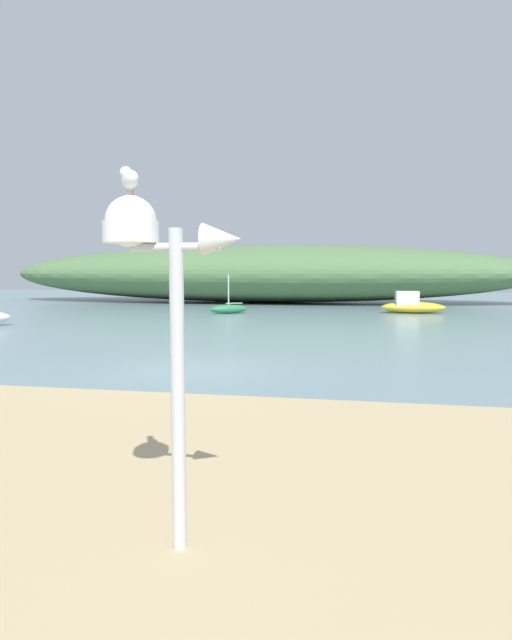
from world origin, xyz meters
The scene contains 6 objects.
ground_plane centered at (0.00, 0.00, 0.00)m, with size 120.00×120.00×0.00m, color gray.
distant_hill centered at (-3.90, 32.60, 2.49)m, with size 46.77×12.12×4.99m, color #517547.
mast_structure centered at (2.65, -9.08, 2.63)m, with size 1.17×0.46×2.99m.
seagull_on_radar centered at (2.45, -9.06, 3.33)m, with size 0.29×0.33×0.25m.
sailboat_by_sandbar centered at (-3.61, 19.12, 0.30)m, with size 2.49×1.82×2.47m.
motorboat_far_left centered at (7.81, 21.64, 0.51)m, with size 4.04×1.59×1.40m.
Camera 1 is at (4.30, -13.21, 2.55)m, focal length 29.57 mm.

